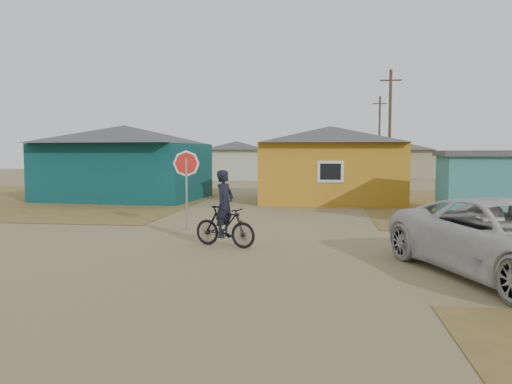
% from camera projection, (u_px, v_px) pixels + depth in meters
% --- Properties ---
extents(ground, '(120.00, 120.00, 0.00)m').
position_uv_depth(ground, '(235.00, 252.00, 12.70)').
color(ground, olive).
extents(grass_nw, '(20.00, 18.00, 0.00)m').
position_uv_depth(grass_nw, '(27.00, 198.00, 27.45)').
color(grass_nw, olive).
rests_on(grass_nw, ground).
extents(house_teal, '(8.93, 7.08, 4.00)m').
position_uv_depth(house_teal, '(125.00, 161.00, 27.03)').
color(house_teal, '#0A3638').
rests_on(house_teal, ground).
extents(house_yellow, '(7.72, 6.76, 3.90)m').
position_uv_depth(house_yellow, '(330.00, 163.00, 26.02)').
color(house_yellow, '#B77E1C').
rests_on(house_yellow, ground).
extents(house_pale_west, '(7.04, 6.15, 3.60)m').
position_uv_depth(house_pale_west, '(237.00, 160.00, 46.94)').
color(house_pale_west, '#A7AF96').
rests_on(house_pale_west, ground).
extents(house_beige_east, '(6.95, 6.05, 3.60)m').
position_uv_depth(house_beige_east, '(402.00, 159.00, 50.68)').
color(house_beige_east, gray).
rests_on(house_beige_east, ground).
extents(house_pale_north, '(6.28, 5.81, 3.40)m').
position_uv_depth(house_pale_north, '(189.00, 159.00, 59.90)').
color(house_pale_north, '#A7AF96').
rests_on(house_pale_north, ground).
extents(utility_pole_near, '(1.40, 0.20, 8.00)m').
position_uv_depth(utility_pole_near, '(390.00, 128.00, 33.21)').
color(utility_pole_near, '#433728').
rests_on(utility_pole_near, ground).
extents(utility_pole_far, '(1.40, 0.20, 8.00)m').
position_uv_depth(utility_pole_far, '(379.00, 136.00, 48.87)').
color(utility_pole_far, '#433728').
rests_on(utility_pole_far, ground).
extents(stop_sign, '(0.83, 0.26, 2.60)m').
position_uv_depth(stop_sign, '(186.00, 172.00, 16.09)').
color(stop_sign, gray).
rests_on(stop_sign, ground).
extents(cyclist, '(1.89, 1.10, 2.06)m').
position_uv_depth(cyclist, '(225.00, 219.00, 13.35)').
color(cyclist, black).
rests_on(cyclist, ground).
extents(vehicle, '(4.49, 6.28, 1.59)m').
position_uv_depth(vehicle, '(510.00, 240.00, 9.93)').
color(vehicle, silver).
rests_on(vehicle, ground).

